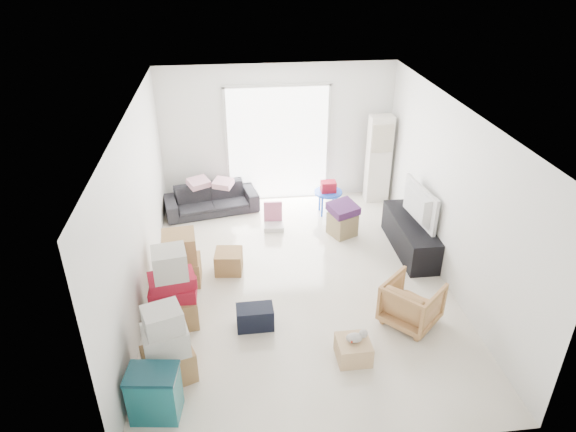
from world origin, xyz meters
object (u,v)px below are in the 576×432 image
Objects in this scene: wood_crate at (353,350)px; sofa at (211,195)px; armchair at (412,301)px; kids_table at (328,191)px; television at (412,218)px; ottoman at (342,224)px; storage_bins at (155,393)px; ac_tower at (379,159)px; tv_console at (410,236)px.

sofa is at bearing 113.24° from wood_crate.
armchair reaches higher than kids_table.
television is 2.64× the size of ottoman.
television is 1.28m from ottoman.
wood_crate is at bearing -95.94° from kids_table.
wood_crate is (2.36, 0.59, -0.18)m from storage_bins.
armchair is (-0.54, -3.77, -0.52)m from ac_tower.
kids_table is at bearing -156.22° from ac_tower.
tv_console is 1.50× the size of television.
storage_bins is 5.28m from kids_table.
wood_crate is (-0.94, -0.60, -0.21)m from armchair.
sofa is at bearing -5.42° from armchair.
sofa reaches higher than ottoman.
television is 3.82m from sofa.
tv_console is 1.91m from armchair.
television is 1.93m from armchair.
wood_crate is at bearing -108.77° from ac_tower.
ac_tower reaches higher than wood_crate.
ottoman is at bearing 80.51° from wood_crate.
ac_tower is at bearing 71.23° from wood_crate.
wood_crate is (-1.49, -4.37, -0.74)m from ac_tower.
sofa reaches higher than kids_table.
ac_tower is 2.48× the size of armchair.
television reaches higher than wood_crate.
ac_tower is at bearing -4.94° from television.
storage_bins is at bearing 121.22° from television.
sofa is at bearing 153.42° from ottoman.
television is at bearing -52.70° from kids_table.
ottoman is (-0.43, 2.46, -0.15)m from armchair.
ac_tower is 2.77× the size of storage_bins.
storage_bins reaches higher than wood_crate.
armchair is at bearing 155.45° from television.
armchair is 1.71× the size of ottoman.
armchair reaches higher than ottoman.
television is at bearing -88.54° from ac_tower.
tv_console reaches higher than wood_crate.
storage_bins is 0.96× the size of kids_table.
ottoman is at bearing -82.81° from kids_table.
television is 2.90m from wood_crate.
ac_tower is 1.77m from ottoman.
ac_tower is at bearing 52.21° from storage_bins.
sofa is 2.78× the size of storage_bins.
ac_tower is 3.34m from sofa.
tv_console is at bearing -60.83° from armchair.
television is 1.65× the size of kids_table.
ottoman is 0.99× the size of wood_crate.
tv_console is (0.05, -1.96, -0.60)m from ac_tower.
kids_table is 3.93m from wood_crate.
tv_console is at bearing -32.24° from ottoman.
armchair is 1.70× the size of wood_crate.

